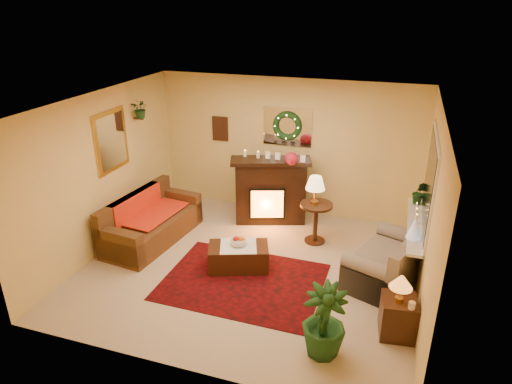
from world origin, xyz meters
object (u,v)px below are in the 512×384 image
(end_table_square, at_px, (398,316))
(sofa, at_px, (152,218))
(side_table_round, at_px, (315,225))
(loveseat, at_px, (388,255))
(fireplace, at_px, (271,194))
(coffee_table, at_px, (239,256))

(end_table_square, bearing_deg, sofa, 163.76)
(end_table_square, bearing_deg, side_table_round, 125.61)
(loveseat, xyz_separation_m, side_table_round, (-1.25, 0.81, -0.09))
(fireplace, height_order, loveseat, fireplace)
(sofa, height_order, fireplace, fireplace)
(coffee_table, bearing_deg, loveseat, -9.95)
(end_table_square, xyz_separation_m, coffee_table, (-2.41, 0.82, -0.06))
(sofa, xyz_separation_m, side_table_round, (2.69, 0.82, -0.10))
(loveseat, xyz_separation_m, coffee_table, (-2.21, -0.39, -0.21))
(side_table_round, height_order, coffee_table, side_table_round)
(fireplace, bearing_deg, end_table_square, -64.81)
(sofa, relative_size, coffee_table, 2.08)
(side_table_round, distance_m, coffee_table, 1.54)
(loveseat, relative_size, coffee_table, 1.56)
(loveseat, distance_m, end_table_square, 1.23)
(sofa, height_order, side_table_round, sofa)
(fireplace, xyz_separation_m, coffee_table, (-0.01, -1.72, -0.34))
(side_table_round, bearing_deg, end_table_square, -54.39)
(side_table_round, bearing_deg, coffee_table, -128.90)
(sofa, distance_m, end_table_square, 4.31)
(side_table_round, height_order, end_table_square, side_table_round)
(loveseat, bearing_deg, fireplace, 168.95)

